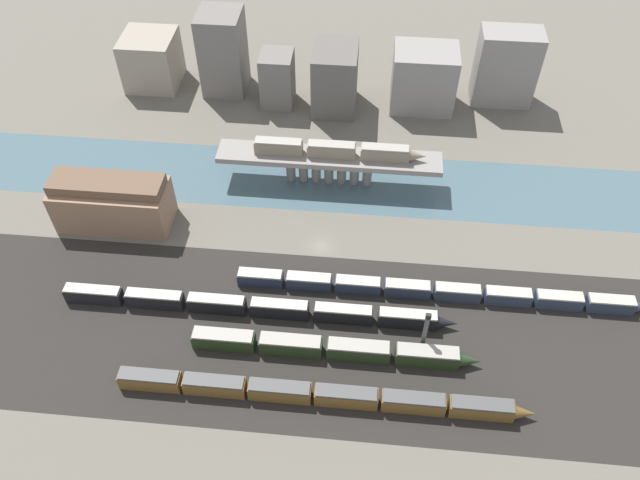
{
  "coord_description": "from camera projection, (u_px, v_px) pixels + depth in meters",
  "views": [
    {
      "loc": [
        8.71,
        -92.76,
        104.06
      ],
      "look_at": [
        0.0,
        -1.04,
        3.28
      ],
      "focal_mm": 35.0,
      "sensor_mm": 36.0,
      "label": 1
    }
  ],
  "objects": [
    {
      "name": "city_block_right",
      "position": [
        335.0,
        79.0,
        169.22
      ],
      "size": [
        11.81,
        14.89,
        17.57
      ],
      "primitive_type": "cube",
      "color": "#605B56",
      "rests_on": "ground"
    },
    {
      "name": "signal_tower",
      "position": [
        425.0,
        332.0,
        117.56
      ],
      "size": [
        1.0,
        0.88,
        11.21
      ],
      "color": "#4C4C51",
      "rests_on": "ground"
    },
    {
      "name": "train_on_bridge",
      "position": [
        338.0,
        150.0,
        146.93
      ],
      "size": [
        40.64,
        2.95,
        3.56
      ],
      "color": "gray",
      "rests_on": "bridge"
    },
    {
      "name": "city_block_tall",
      "position": [
        506.0,
        67.0,
        170.09
      ],
      "size": [
        16.31,
        9.59,
        20.87
      ],
      "primitive_type": "cube",
      "color": "gray",
      "rests_on": "ground"
    },
    {
      "name": "ground_plane",
      "position": [
        320.0,
        246.0,
        139.67
      ],
      "size": [
        400.0,
        400.0,
        0.0
      ],
      "primitive_type": "plane",
      "color": "#666056"
    },
    {
      "name": "warehouse_building",
      "position": [
        113.0,
        202.0,
        140.62
      ],
      "size": [
        25.55,
        10.7,
        12.71
      ],
      "color": "#937056",
      "rests_on": "ground"
    },
    {
      "name": "bridge",
      "position": [
        329.0,
        161.0,
        149.75
      ],
      "size": [
        53.73,
        7.72,
        8.21
      ],
      "color": "gray",
      "rests_on": "ground"
    },
    {
      "name": "train_yard_far",
      "position": [
        254.0,
        307.0,
        126.02
      ],
      "size": [
        80.27,
        2.61,
        3.86
      ],
      "color": "black",
      "rests_on": "ground"
    },
    {
      "name": "river_water",
      "position": [
        329.0,
        181.0,
        154.39
      ],
      "size": [
        320.0,
        21.88,
        0.01
      ],
      "primitive_type": "cube",
      "color": "#47606B",
      "rests_on": "ground"
    },
    {
      "name": "train_yard_mid",
      "position": [
        332.0,
        348.0,
        119.4
      ],
      "size": [
        55.54,
        3.16,
        3.87
      ],
      "color": "#23381E",
      "rests_on": "ground"
    },
    {
      "name": "city_block_center",
      "position": [
        277.0,
        79.0,
        171.21
      ],
      "size": [
        8.76,
        9.57,
        15.13
      ],
      "primitive_type": "cube",
      "color": "slate",
      "rests_on": "ground"
    },
    {
      "name": "city_block_far_right",
      "position": [
        424.0,
        78.0,
        169.98
      ],
      "size": [
        17.14,
        13.1,
        16.86
      ],
      "primitive_type": "cube",
      "color": "gray",
      "rests_on": "ground"
    },
    {
      "name": "city_block_left",
      "position": [
        223.0,
        52.0,
        173.2
      ],
      "size": [
        11.79,
        12.38,
        23.04
      ],
      "primitive_type": "cube",
      "color": "slate",
      "rests_on": "ground"
    },
    {
      "name": "railbed_yard",
      "position": [
        309.0,
        336.0,
        123.54
      ],
      "size": [
        280.0,
        42.0,
        0.01
      ],
      "primitive_type": "cube",
      "color": "#282623",
      "rests_on": "ground"
    },
    {
      "name": "city_block_far_left",
      "position": [
        152.0,
        60.0,
        178.14
      ],
      "size": [
        14.55,
        14.66,
        14.7
      ],
      "primitive_type": "cube",
      "color": "gray",
      "rests_on": "ground"
    },
    {
      "name": "train_yard_near",
      "position": [
        320.0,
        394.0,
        112.86
      ],
      "size": [
        75.86,
        2.93,
        3.79
      ],
      "color": "brown",
      "rests_on": "ground"
    },
    {
      "name": "train_yard_outer",
      "position": [
        438.0,
        291.0,
        129.03
      ],
      "size": [
        84.88,
        2.79,
        3.41
      ],
      "color": "#2D384C",
      "rests_on": "ground"
    }
  ]
}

